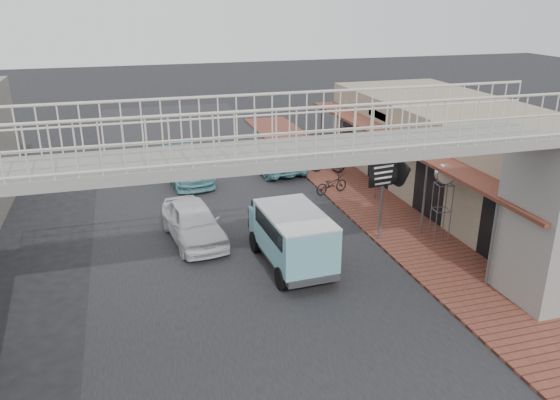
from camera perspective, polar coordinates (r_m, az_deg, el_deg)
ground at (r=18.10m, az=-3.32°, el=-7.57°), size 120.00×120.00×0.00m
road_strip at (r=18.10m, az=-3.32°, el=-7.55°), size 10.00×60.00×0.01m
sidewalk at (r=22.73m, az=11.09°, el=-1.74°), size 3.00×40.00×0.10m
shophouse_row at (r=25.18m, az=19.50°, el=4.36°), size 7.20×18.00×4.00m
footbridge at (r=13.23m, az=0.33°, el=-3.28°), size 16.40×2.40×6.34m
white_hatchback at (r=20.31m, az=-9.05°, el=-2.28°), size 2.25×4.47×1.46m
dark_sedan at (r=18.85m, az=1.02°, el=-3.84°), size 2.02×4.63×1.48m
angkot_curb at (r=28.42m, az=-0.71°, el=4.47°), size 2.70×4.93×1.31m
angkot_far at (r=27.04m, az=-9.75°, el=3.38°), size 2.39×4.87×1.36m
angkot_van at (r=17.93m, az=1.27°, el=-3.30°), size 2.07×4.18×2.01m
motorcycle_near at (r=24.79m, az=5.39°, el=1.67°), size 1.76×1.03×0.88m
motorcycle_far at (r=27.76m, az=4.95°, el=3.98°), size 1.87×1.22×1.09m
street_clock at (r=20.09m, az=16.83°, el=2.22°), size 0.74×0.63×2.90m
arrow_sign at (r=20.07m, az=12.61°, el=2.91°), size 1.85×1.19×3.11m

